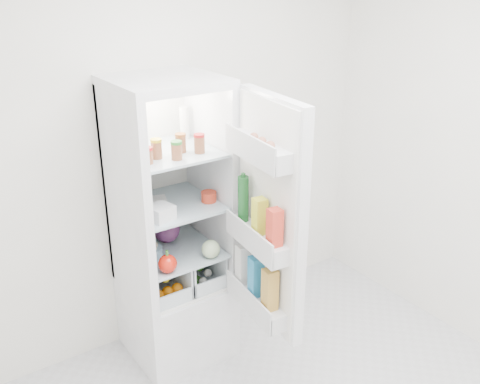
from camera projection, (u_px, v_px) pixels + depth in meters
room_walls at (347, 169)px, 2.17m from camera, size 3.02×3.02×2.61m
refrigerator at (171, 257)px, 3.37m from camera, size 0.60×0.60×1.80m
shelf_low at (175, 250)px, 3.29m from camera, size 0.49×0.53×0.01m
shelf_mid at (172, 204)px, 3.17m from camera, size 0.49×0.53×0.02m
shelf_top at (169, 152)px, 3.04m from camera, size 0.49×0.53×0.02m
crisper_left at (158, 275)px, 3.27m from camera, size 0.23×0.46×0.22m
crisper_right at (193, 263)px, 3.40m from camera, size 0.23×0.46×0.22m
condiment_jars at (172, 150)px, 2.91m from camera, size 0.38×0.16×0.08m
squeeze_bottle at (184, 123)px, 3.22m from camera, size 0.07×0.07×0.20m
tub_white at (160, 213)px, 2.95m from camera, size 0.15×0.15×0.08m
tin_red at (209, 197)px, 3.18m from camera, size 0.11×0.11×0.06m
foil_tray at (154, 202)px, 3.14m from camera, size 0.17×0.15×0.04m
red_cabbage at (166, 230)px, 3.35m from camera, size 0.16×0.16×0.16m
bell_pepper at (168, 264)px, 3.02m from camera, size 0.11×0.11×0.11m
mushroom_bowl at (151, 253)px, 3.18m from camera, size 0.14×0.14×0.07m
salad_bag at (211, 249)px, 3.17m from camera, size 0.11×0.11×0.11m
citrus_pile at (160, 280)px, 3.25m from camera, size 0.20×0.31×0.16m
veg_pile at (194, 269)px, 3.42m from camera, size 0.16×0.30×0.10m
fridge_door at (267, 222)px, 2.86m from camera, size 0.23×0.60×1.30m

